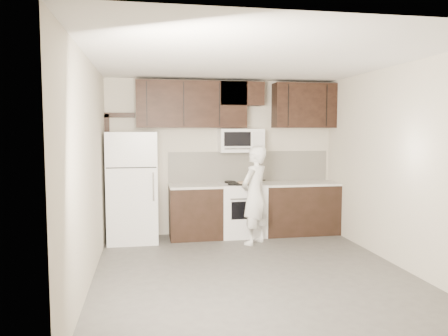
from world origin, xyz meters
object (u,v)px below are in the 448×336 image
object	(u,v)px
stove	(242,209)
person	(255,195)
refrigerator	(133,187)
microwave	(241,140)

from	to	relation	value
stove	person	distance (m)	0.66
refrigerator	person	bearing A→B (deg)	-14.92
stove	refrigerator	world-z (taller)	refrigerator
refrigerator	stove	bearing A→B (deg)	1.51
stove	refrigerator	bearing A→B (deg)	-178.49
microwave	refrigerator	world-z (taller)	microwave
refrigerator	person	size ratio (longest dim) A/B	1.14
stove	microwave	xyz separation A→B (m)	(-0.00, 0.12, 1.19)
microwave	person	xyz separation A→B (m)	(0.08, -0.68, -0.86)
stove	person	bearing A→B (deg)	-82.10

